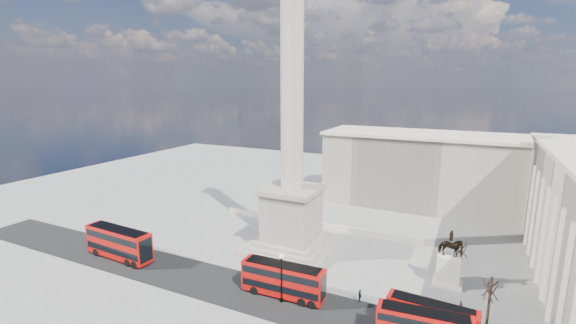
% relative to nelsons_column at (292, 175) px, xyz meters
% --- Properties ---
extents(ground, '(180.00, 180.00, 0.00)m').
position_rel_nelsons_column_xyz_m(ground, '(0.00, -5.00, -12.92)').
color(ground, gray).
rests_on(ground, ground).
extents(asphalt_road, '(120.00, 9.00, 0.01)m').
position_rel_nelsons_column_xyz_m(asphalt_road, '(5.00, -15.00, -12.91)').
color(asphalt_road, black).
rests_on(asphalt_road, ground).
extents(nelsons_column, '(14.00, 14.00, 49.85)m').
position_rel_nelsons_column_xyz_m(nelsons_column, '(0.00, 0.00, 0.00)').
color(nelsons_column, '#A49789').
rests_on(nelsons_column, ground).
extents(balustrade_wall, '(40.00, 0.60, 1.10)m').
position_rel_nelsons_column_xyz_m(balustrade_wall, '(0.00, 11.00, -12.37)').
color(balustrade_wall, beige).
rests_on(balustrade_wall, ground).
extents(building_northeast, '(51.00, 17.00, 16.60)m').
position_rel_nelsons_column_xyz_m(building_northeast, '(20.00, 35.00, -4.59)').
color(building_northeast, beige).
rests_on(building_northeast, ground).
extents(red_bus_a, '(12.51, 3.50, 5.02)m').
position_rel_nelsons_column_xyz_m(red_bus_a, '(-23.16, -15.32, -10.28)').
color(red_bus_a, '#B20D09').
rests_on(red_bus_a, ground).
extents(red_bus_b, '(11.23, 2.94, 4.52)m').
position_rel_nelsons_column_xyz_m(red_bus_b, '(5.37, -13.87, -10.54)').
color(red_bus_b, '#B20D09').
rests_on(red_bus_b, ground).
extents(red_bus_c, '(9.76, 2.83, 3.91)m').
position_rel_nelsons_column_xyz_m(red_bus_c, '(23.71, -13.84, -10.87)').
color(red_bus_c, '#B20D09').
rests_on(red_bus_c, ground).
extents(victorian_lamp, '(0.56, 0.56, 6.58)m').
position_rel_nelsons_column_xyz_m(victorian_lamp, '(5.73, -15.17, -9.04)').
color(victorian_lamp, black).
rests_on(victorian_lamp, ground).
extents(equestrian_statue, '(3.85, 2.89, 8.06)m').
position_rel_nelsons_column_xyz_m(equestrian_statue, '(24.58, -1.21, -10.13)').
color(equestrian_statue, beige).
rests_on(equestrian_statue, ground).
extents(bare_tree_near, '(1.72, 1.72, 7.54)m').
position_rel_nelsons_column_xyz_m(bare_tree_near, '(29.21, -11.42, -6.98)').
color(bare_tree_near, '#332319').
rests_on(bare_tree_near, ground).
extents(bare_tree_mid, '(1.81, 1.81, 6.85)m').
position_rel_nelsons_column_xyz_m(bare_tree_mid, '(25.99, -0.61, -7.52)').
color(bare_tree_mid, '#332319').
rests_on(bare_tree_mid, ground).
extents(bare_tree_far, '(1.70, 1.70, 6.95)m').
position_rel_nelsons_column_xyz_m(bare_tree_far, '(37.16, 1.81, -7.44)').
color(bare_tree_far, '#332319').
rests_on(bare_tree_far, ground).
extents(pedestrian_walking, '(0.68, 0.63, 1.56)m').
position_rel_nelsons_column_xyz_m(pedestrian_walking, '(26.52, -7.84, -12.14)').
color(pedestrian_walking, black).
rests_on(pedestrian_walking, ground).
extents(pedestrian_standing, '(1.03, 0.99, 1.68)m').
position_rel_nelsons_column_xyz_m(pedestrian_standing, '(26.31, -11.50, -12.08)').
color(pedestrian_standing, black).
rests_on(pedestrian_standing, ground).
extents(pedestrian_crossing, '(0.93, 1.05, 1.70)m').
position_rel_nelsons_column_xyz_m(pedestrian_crossing, '(14.77, -10.73, -12.07)').
color(pedestrian_crossing, black).
rests_on(pedestrian_crossing, ground).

